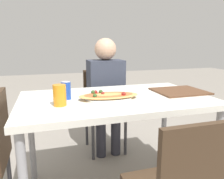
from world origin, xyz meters
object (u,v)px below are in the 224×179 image
Objects in this scene: person_seated at (106,87)px; pizza_main at (108,96)px; dining_table at (116,107)px; soda_can at (66,90)px; drink_glass at (60,95)px; chair_far_seated at (103,105)px.

pizza_main is at bearing 76.05° from person_seated.
person_seated is (0.10, 0.62, 0.02)m from dining_table.
soda_can is (-0.35, 0.04, 0.14)m from dining_table.
pizza_main is at bearing -153.26° from dining_table.
dining_table is 10.19× the size of drink_glass.
drink_glass reaches higher than pizza_main.
drink_glass is at bearing 59.21° from chair_far_seated.
chair_far_seated is (0.10, 0.73, -0.20)m from dining_table.
drink_glass reaches higher than dining_table.
pizza_main is at bearing 12.46° from drink_glass.
dining_table is at bearing 26.74° from pizza_main.
person_seated is at bearing 80.97° from dining_table.
chair_far_seated is 1.04m from drink_glass.
pizza_main reaches higher than dining_table.
soda_can reaches higher than pizza_main.
chair_far_seated is 6.43× the size of drink_glass.
person_seated is at bearing 90.00° from chair_far_seated.
person_seated reaches higher than pizza_main.
chair_far_seated reaches higher than pizza_main.
soda_can is (-0.45, -0.58, 0.12)m from person_seated.
drink_glass is (-0.50, -0.73, 0.12)m from person_seated.
dining_table is at bearing 14.88° from drink_glass.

